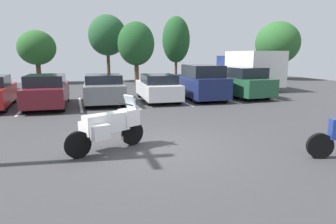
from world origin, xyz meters
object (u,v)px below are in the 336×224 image
Objects in this scene: car_maroon at (47,91)px; box_truck at (248,69)px; car_white at (158,88)px; car_green at (239,82)px; car_grey at (104,89)px; motorcycle_touring at (110,126)px; car_navy at (201,83)px.

box_truck reaches higher than car_maroon.
car_green is (5.11, 0.10, 0.17)m from car_white.
box_truck is (2.92, 3.65, 0.59)m from car_green.
car_white is at bearing -154.98° from box_truck.
car_maroon is 2.75m from car_grey.
car_maroon is at bearing -163.56° from box_truck.
box_truck is at bearing 25.02° from car_white.
car_white is (3.57, 7.93, 0.05)m from motorcycle_touring.
car_maroon is at bearing -172.19° from car_grey.
car_navy is at bearing 0.55° from car_maroon.
car_white is 8.89m from box_truck.
car_grey reaches higher than car_white.
car_white is at bearing 175.27° from car_navy.
car_maroon is 1.04× the size of car_grey.
car_maroon reaches higher than car_white.
car_green reaches higher than car_maroon.
car_grey is 1.02× the size of car_navy.
car_white is 2.53m from car_navy.
car_white is (2.91, -0.09, -0.03)m from car_grey.
car_navy reaches higher than car_white.
car_grey is at bearing 178.26° from car_white.
motorcycle_touring is 16.48m from box_truck.
box_truck reaches higher than car_navy.
car_grey is 8.03m from car_green.
car_grey is 1.00× the size of car_white.
car_green is (10.75, 0.38, 0.11)m from car_maroon.
car_green is at bearing 0.05° from car_grey.
motorcycle_touring is 0.33× the size of box_truck.
car_green is 4.71m from box_truck.
car_grey is at bearing 85.31° from motorcycle_touring.
box_truck is at bearing 45.19° from motorcycle_touring.
motorcycle_touring is at bearing -137.25° from car_green.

